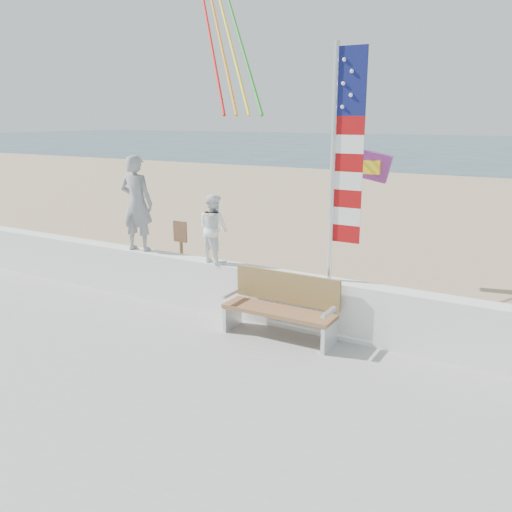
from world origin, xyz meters
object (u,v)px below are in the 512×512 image
(child, at_px, (214,228))
(flag, at_px, (341,156))
(bench, at_px, (282,305))
(adult, at_px, (137,203))

(child, xyz_separation_m, flag, (2.29, -0.00, 1.32))
(bench, bearing_deg, flag, 32.25)
(bench, xyz_separation_m, flag, (0.72, 0.45, 2.30))
(adult, relative_size, flag, 0.51)
(adult, relative_size, child, 1.50)
(flag, bearing_deg, bench, -147.75)
(adult, xyz_separation_m, bench, (3.30, -0.45, -1.29))
(bench, distance_m, flag, 2.46)
(adult, distance_m, bench, 3.57)
(bench, bearing_deg, child, 163.85)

